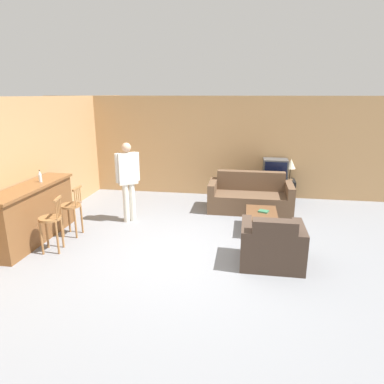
{
  "coord_description": "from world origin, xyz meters",
  "views": [
    {
      "loc": [
        0.88,
        -5.24,
        2.64
      ],
      "look_at": [
        -0.11,
        0.92,
        0.85
      ],
      "focal_mm": 32.0,
      "sensor_mm": 36.0,
      "label": 1
    }
  ],
  "objects_px": {
    "bottle": "(40,177)",
    "armchair_near": "(272,246)",
    "tv_unit": "(274,190)",
    "tv": "(275,169)",
    "bar_chair_near": "(51,222)",
    "bar_chair_mid": "(72,209)",
    "person_by_window": "(128,177)",
    "book_on_table": "(263,211)",
    "couch_far": "(250,197)",
    "table_lamp": "(291,165)",
    "coffee_table": "(261,215)"
  },
  "relations": [
    {
      "from": "tv",
      "to": "bottle",
      "type": "height_order",
      "value": "bottle"
    },
    {
      "from": "tv_unit",
      "to": "person_by_window",
      "type": "xyz_separation_m",
      "value": [
        -3.15,
        -2.06,
        0.7
      ]
    },
    {
      "from": "book_on_table",
      "to": "bar_chair_near",
      "type": "bearing_deg",
      "value": -157.03
    },
    {
      "from": "tv_unit",
      "to": "tv",
      "type": "xyz_separation_m",
      "value": [
        0.0,
        -0.0,
        0.54
      ]
    },
    {
      "from": "coffee_table",
      "to": "tv_unit",
      "type": "xyz_separation_m",
      "value": [
        0.38,
        2.17,
        -0.06
      ]
    },
    {
      "from": "bar_chair_near",
      "to": "tv_unit",
      "type": "xyz_separation_m",
      "value": [
        3.98,
        3.67,
        -0.26
      ]
    },
    {
      "from": "tv_unit",
      "to": "bottle",
      "type": "distance_m",
      "value": 5.5
    },
    {
      "from": "bar_chair_near",
      "to": "bar_chair_mid",
      "type": "distance_m",
      "value": 0.71
    },
    {
      "from": "bottle",
      "to": "armchair_near",
      "type": "bearing_deg",
      "value": -7.65
    },
    {
      "from": "bottle",
      "to": "table_lamp",
      "type": "relative_size",
      "value": 0.42
    },
    {
      "from": "bar_chair_near",
      "to": "bar_chair_mid",
      "type": "relative_size",
      "value": 1.0
    },
    {
      "from": "table_lamp",
      "to": "armchair_near",
      "type": "bearing_deg",
      "value": -100.24
    },
    {
      "from": "bottle",
      "to": "book_on_table",
      "type": "distance_m",
      "value": 4.33
    },
    {
      "from": "tv_unit",
      "to": "bottle",
      "type": "relative_size",
      "value": 4.47
    },
    {
      "from": "bar_chair_near",
      "to": "table_lamp",
      "type": "distance_m",
      "value": 5.71
    },
    {
      "from": "book_on_table",
      "to": "armchair_near",
      "type": "bearing_deg",
      "value": -86.85
    },
    {
      "from": "coffee_table",
      "to": "book_on_table",
      "type": "xyz_separation_m",
      "value": [
        0.04,
        0.04,
        0.07
      ]
    },
    {
      "from": "tv",
      "to": "couch_far",
      "type": "bearing_deg",
      "value": -123.58
    },
    {
      "from": "coffee_table",
      "to": "tv",
      "type": "distance_m",
      "value": 2.25
    },
    {
      "from": "bar_chair_mid",
      "to": "table_lamp",
      "type": "relative_size",
      "value": 1.77
    },
    {
      "from": "tv_unit",
      "to": "bottle",
      "type": "bearing_deg",
      "value": -146.45
    },
    {
      "from": "armchair_near",
      "to": "tv",
      "type": "xyz_separation_m",
      "value": [
        0.27,
        3.57,
        0.49
      ]
    },
    {
      "from": "bar_chair_near",
      "to": "tv_unit",
      "type": "distance_m",
      "value": 5.42
    },
    {
      "from": "bar_chair_near",
      "to": "book_on_table",
      "type": "height_order",
      "value": "bar_chair_near"
    },
    {
      "from": "coffee_table",
      "to": "couch_far",
      "type": "bearing_deg",
      "value": 99.81
    },
    {
      "from": "couch_far",
      "to": "tv_unit",
      "type": "xyz_separation_m",
      "value": [
        0.6,
        0.91,
        -0.04
      ]
    },
    {
      "from": "armchair_near",
      "to": "book_on_table",
      "type": "distance_m",
      "value": 1.45
    },
    {
      "from": "bar_chair_near",
      "to": "bottle",
      "type": "relative_size",
      "value": 4.19
    },
    {
      "from": "bar_chair_mid",
      "to": "table_lamp",
      "type": "height_order",
      "value": "table_lamp"
    },
    {
      "from": "bar_chair_mid",
      "to": "coffee_table",
      "type": "height_order",
      "value": "bar_chair_mid"
    },
    {
      "from": "bar_chair_near",
      "to": "coffee_table",
      "type": "height_order",
      "value": "bar_chair_near"
    },
    {
      "from": "person_by_window",
      "to": "table_lamp",
      "type": "bearing_deg",
      "value": 30.26
    },
    {
      "from": "couch_far",
      "to": "armchair_near",
      "type": "xyz_separation_m",
      "value": [
        0.33,
        -2.66,
        0.0
      ]
    },
    {
      "from": "couch_far",
      "to": "person_by_window",
      "type": "distance_m",
      "value": 2.87
    },
    {
      "from": "bar_chair_near",
      "to": "armchair_near",
      "type": "height_order",
      "value": "bar_chair_near"
    },
    {
      "from": "armchair_near",
      "to": "tv",
      "type": "height_order",
      "value": "tv"
    },
    {
      "from": "bar_chair_mid",
      "to": "tv_unit",
      "type": "relative_size",
      "value": 0.94
    },
    {
      "from": "couch_far",
      "to": "coffee_table",
      "type": "height_order",
      "value": "couch_far"
    },
    {
      "from": "book_on_table",
      "to": "person_by_window",
      "type": "distance_m",
      "value": 2.86
    },
    {
      "from": "bar_chair_mid",
      "to": "tv_unit",
      "type": "distance_m",
      "value": 4.96
    },
    {
      "from": "bar_chair_near",
      "to": "bottle",
      "type": "height_order",
      "value": "bottle"
    },
    {
      "from": "bar_chair_mid",
      "to": "tv",
      "type": "height_order",
      "value": "tv"
    },
    {
      "from": "couch_far",
      "to": "table_lamp",
      "type": "distance_m",
      "value": 1.48
    },
    {
      "from": "tv_unit",
      "to": "person_by_window",
      "type": "height_order",
      "value": "person_by_window"
    },
    {
      "from": "tv_unit",
      "to": "tv",
      "type": "distance_m",
      "value": 0.54
    },
    {
      "from": "tv_unit",
      "to": "table_lamp",
      "type": "height_order",
      "value": "table_lamp"
    },
    {
      "from": "bar_chair_mid",
      "to": "couch_far",
      "type": "relative_size",
      "value": 0.5
    },
    {
      "from": "bottle",
      "to": "person_by_window",
      "type": "relative_size",
      "value": 0.14
    },
    {
      "from": "bar_chair_near",
      "to": "book_on_table",
      "type": "distance_m",
      "value": 3.94
    },
    {
      "from": "couch_far",
      "to": "person_by_window",
      "type": "bearing_deg",
      "value": -155.75
    }
  ]
}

